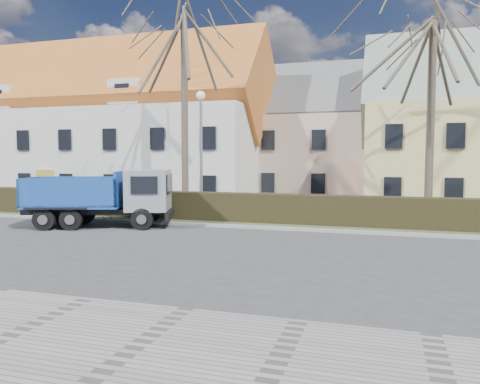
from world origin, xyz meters
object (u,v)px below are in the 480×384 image
(dump_truck, at_px, (95,197))
(streetlight, at_px, (201,154))
(cart_frame, at_px, (103,214))
(parked_car_a, at_px, (76,195))

(dump_truck, height_order, streetlight, streetlight)
(cart_frame, bearing_deg, parked_car_a, 135.50)
(dump_truck, relative_size, cart_frame, 8.74)
(dump_truck, height_order, parked_car_a, dump_truck)
(parked_car_a, bearing_deg, cart_frame, -144.30)
(cart_frame, bearing_deg, streetlight, 29.32)
(dump_truck, bearing_deg, parked_car_a, 112.13)
(dump_truck, distance_m, streetlight, 5.50)
(dump_truck, distance_m, cart_frame, 2.02)
(parked_car_a, bearing_deg, streetlight, -118.43)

